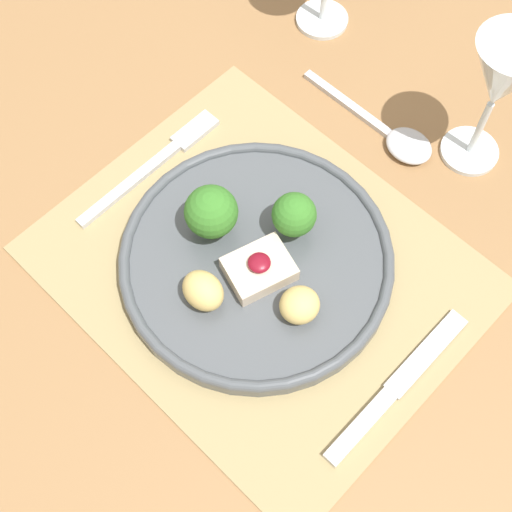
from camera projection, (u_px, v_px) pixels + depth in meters
The scene contains 8 objects.
ground_plane at pixel (258, 426), 1.40m from camera, with size 8.00×8.00×0.00m, color gray.
dining_table at pixel (260, 296), 0.82m from camera, with size 1.58×1.10×0.72m.
placemat at pixel (260, 268), 0.75m from camera, with size 0.43×0.35×0.00m, color #9E895B.
dinner_plate at pixel (254, 257), 0.74m from camera, with size 0.29×0.29×0.08m.
fork at pixel (159, 160), 0.81m from camera, with size 0.02×0.20×0.01m.
knife at pixel (388, 395), 0.69m from camera, with size 0.02×0.20×0.01m.
spoon at pixel (398, 138), 0.82m from camera, with size 0.19×0.05×0.02m.
wine_glass_near at pixel (502, 81), 0.71m from camera, with size 0.08×0.08×0.17m.
Camera 1 is at (0.22, -0.24, 1.40)m, focal length 50.00 mm.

